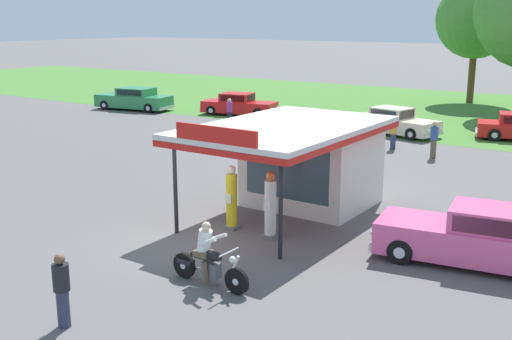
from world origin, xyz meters
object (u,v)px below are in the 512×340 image
(bystander_leaning_by_kiosk, at_px, (62,289))
(bystander_strolling_foreground, at_px, (229,111))
(gas_pump_offside, at_px, (270,208))
(featured_classic_sedan, at_px, (472,238))
(gas_pump_nearside, at_px, (232,200))
(parked_car_back_row_left, at_px, (394,122))
(motorcycle_with_rider, at_px, (208,259))
(bystander_chatting_near_pumps, at_px, (393,133))
(parked_car_back_row_centre, at_px, (239,105))
(bystander_standing_back_lot, at_px, (434,139))
(parked_car_back_row_centre_right, at_px, (134,100))

(bystander_leaning_by_kiosk, bearing_deg, bystander_strolling_foreground, 118.94)
(gas_pump_offside, relative_size, featured_classic_sedan, 0.39)
(gas_pump_nearside, relative_size, parked_car_back_row_left, 0.38)
(gas_pump_nearside, height_order, motorcycle_with_rider, gas_pump_nearside)
(parked_car_back_row_left, bearing_deg, gas_pump_nearside, -83.51)
(featured_classic_sedan, xyz_separation_m, parked_car_back_row_left, (-8.74, 16.36, -0.04))
(bystander_chatting_near_pumps, bearing_deg, motorcycle_with_rider, -81.85)
(motorcycle_with_rider, distance_m, featured_classic_sedan, 6.81)
(gas_pump_nearside, height_order, featured_classic_sedan, gas_pump_nearside)
(bystander_chatting_near_pumps, bearing_deg, featured_classic_sedan, -59.99)
(motorcycle_with_rider, xyz_separation_m, featured_classic_sedan, (4.74, 4.88, 0.05))
(motorcycle_with_rider, relative_size, featured_classic_sedan, 0.45)
(featured_classic_sedan, xyz_separation_m, bystander_strolling_foreground, (-17.94, 13.60, 0.14))
(gas_pump_nearside, height_order, bystander_leaning_by_kiosk, gas_pump_nearside)
(featured_classic_sedan, bearing_deg, motorcycle_with_rider, -134.17)
(motorcycle_with_rider, height_order, parked_car_back_row_centre, motorcycle_with_rider)
(gas_pump_nearside, relative_size, bystander_strolling_foreground, 1.22)
(bystander_standing_back_lot, bearing_deg, featured_classic_sedan, -66.98)
(gas_pump_offside, xyz_separation_m, bystander_chatting_near_pumps, (-1.89, 13.80, -0.10))
(parked_car_back_row_centre_right, bearing_deg, gas_pump_offside, -36.61)
(gas_pump_offside, xyz_separation_m, parked_car_back_row_centre_right, (-21.98, 16.33, -0.18))
(parked_car_back_row_left, bearing_deg, bystander_strolling_foreground, -163.30)
(parked_car_back_row_left, height_order, bystander_strolling_foreground, bystander_strolling_foreground)
(parked_car_back_row_left, bearing_deg, bystander_standing_back_lot, -51.13)
(featured_classic_sedan, xyz_separation_m, bystander_standing_back_lot, (-4.95, 11.66, 0.20))
(motorcycle_with_rider, bearing_deg, parked_car_back_row_centre, 124.40)
(parked_car_back_row_centre, distance_m, bystander_leaning_by_kiosk, 28.98)
(gas_pump_offside, distance_m, bystander_standing_back_lot, 12.94)
(parked_car_back_row_centre_right, xyz_separation_m, bystander_strolling_foreground, (9.39, -1.46, 0.12))
(gas_pump_nearside, distance_m, bystander_chatting_near_pumps, 13.81)
(featured_classic_sedan, relative_size, parked_car_back_row_centre, 0.95)
(parked_car_back_row_centre_right, relative_size, bystander_chatting_near_pumps, 3.83)
(parked_car_back_row_centre_right, xyz_separation_m, bystander_standing_back_lot, (22.38, -3.40, 0.18))
(parked_car_back_row_left, relative_size, bystander_standing_back_lot, 3.06)
(gas_pump_offside, xyz_separation_m, bystander_leaning_by_kiosk, (-0.57, -6.88, -0.07))
(bystander_standing_back_lot, bearing_deg, motorcycle_with_rider, -89.27)
(motorcycle_with_rider, bearing_deg, bystander_strolling_foreground, 125.54)
(featured_classic_sedan, distance_m, bystander_strolling_foreground, 22.52)
(gas_pump_offside, height_order, bystander_standing_back_lot, gas_pump_offside)
(parked_car_back_row_centre, bearing_deg, bystander_standing_back_lot, -20.48)
(featured_classic_sedan, bearing_deg, parked_car_back_row_centre_right, 151.15)
(parked_car_back_row_left, xyz_separation_m, bystander_chatting_near_pumps, (1.50, -3.83, 0.13))
(motorcycle_with_rider, relative_size, bystander_strolling_foreground, 1.40)
(gas_pump_nearside, xyz_separation_m, parked_car_back_row_centre_right, (-20.60, 16.33, -0.17))
(parked_car_back_row_left, height_order, parked_car_back_row_centre_right, parked_car_back_row_centre_right)
(gas_pump_offside, height_order, parked_car_back_row_left, gas_pump_offside)
(gas_pump_nearside, distance_m, parked_car_back_row_left, 17.75)
(gas_pump_offside, relative_size, parked_car_back_row_centre_right, 0.34)
(gas_pump_offside, xyz_separation_m, parked_car_back_row_left, (-3.39, 17.63, -0.24))
(parked_car_back_row_centre, xyz_separation_m, bystander_chatting_near_pumps, (12.65, -4.71, 0.14))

